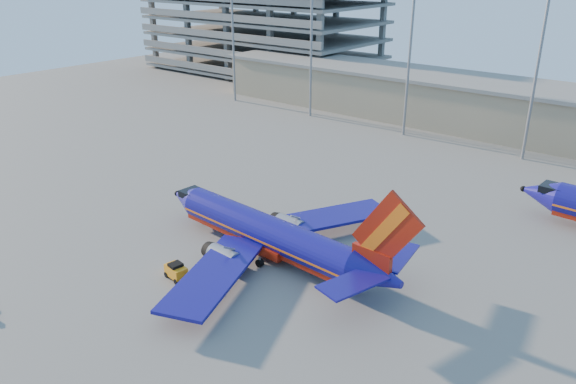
% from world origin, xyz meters
% --- Properties ---
extents(ground, '(220.00, 220.00, 0.00)m').
position_xyz_m(ground, '(0.00, 0.00, 0.00)').
color(ground, slate).
rests_on(ground, ground).
extents(terminal_building, '(122.00, 16.00, 8.50)m').
position_xyz_m(terminal_building, '(10.00, 58.00, 4.32)').
color(terminal_building, '#9C8A6B').
rests_on(terminal_building, ground).
extents(parking_garage, '(62.00, 32.00, 21.40)m').
position_xyz_m(parking_garage, '(-62.00, 74.05, 11.73)').
color(parking_garage, slate).
rests_on(parking_garage, ground).
extents(light_mast_row, '(101.60, 1.60, 28.65)m').
position_xyz_m(light_mast_row, '(5.00, 46.00, 17.55)').
color(light_mast_row, gray).
rests_on(light_mast_row, ground).
extents(aircraft_main, '(32.07, 30.81, 10.86)m').
position_xyz_m(aircraft_main, '(5.40, -0.41, 2.32)').
color(aircraft_main, navy).
rests_on(aircraft_main, ground).
extents(baggage_tug, '(2.40, 1.65, 1.60)m').
position_xyz_m(baggage_tug, '(1.34, -9.44, 0.83)').
color(baggage_tug, orange).
rests_on(baggage_tug, ground).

